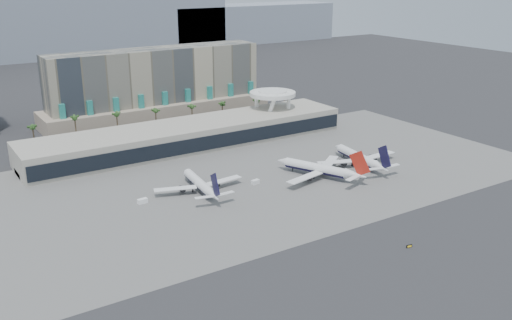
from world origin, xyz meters
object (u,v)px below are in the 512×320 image
airliner_left (200,184)px  service_vehicle_b (255,182)px  airliner_centre (319,169)px  taxiway_sign (409,246)px  airliner_right (360,158)px  service_vehicle_a (143,201)px

airliner_left → service_vehicle_b: 24.40m
airliner_centre → taxiway_sign: size_ratio=18.79×
airliner_left → airliner_centre: airliner_centre is taller
airliner_left → airliner_right: bearing=-1.4°
airliner_centre → airliner_right: size_ratio=0.96×
airliner_centre → service_vehicle_a: (-76.68, 13.97, -2.94)m
service_vehicle_a → taxiway_sign: (59.55, -82.50, -0.45)m
service_vehicle_a → service_vehicle_b: (48.46, -6.05, -0.03)m
service_vehicle_a → service_vehicle_b: size_ratio=1.09×
airliner_centre → service_vehicle_b: size_ratio=11.76×
service_vehicle_b → airliner_centre: bearing=-26.5°
airliner_left → taxiway_sign: bearing=-60.3°
taxiway_sign → airliner_centre: bearing=85.1°
airliner_centre → airliner_right: (25.51, 2.07, -0.10)m
service_vehicle_b → airliner_left: bearing=157.6°
taxiway_sign → airliner_left: bearing=122.4°
airliner_left → service_vehicle_a: (-24.68, 1.20, -2.49)m
airliner_left → service_vehicle_a: 24.83m
airliner_right → service_vehicle_a: bearing=-178.9°
airliner_left → taxiway_sign: 88.51m
airliner_centre → service_vehicle_a: 77.99m
airliner_centre → service_vehicle_a: airliner_centre is taller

